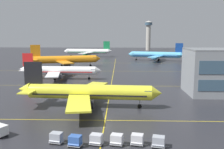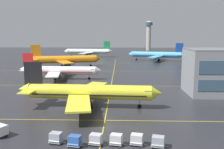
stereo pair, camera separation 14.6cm
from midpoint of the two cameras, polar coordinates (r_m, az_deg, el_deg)
ground_plane at (r=55.92m, az=-1.53°, el=-9.65°), size 600.00×600.00×0.00m
airliner_front_gate at (r=62.82m, az=-5.59°, el=-3.97°), size 36.06×31.07×11.21m
airliner_second_row at (r=103.73m, az=-11.85°, el=0.89°), size 33.67×29.09×10.48m
airliner_third_row at (r=142.10m, az=-10.69°, el=3.36°), size 39.65×33.80×12.52m
airliner_far_left_stand at (r=176.84m, az=9.99°, el=4.43°), size 38.95×33.16×12.26m
airliner_far_right_stand at (r=207.38m, az=-5.48°, el=5.21°), size 40.49×34.76×12.58m
taxiway_markings at (r=106.82m, az=0.08°, el=-0.63°), size 118.20×159.49×0.01m
baggage_cart_row_leftmost at (r=44.01m, az=-12.59°, el=-13.78°), size 2.87×2.08×1.86m
baggage_cart_row_second at (r=42.30m, az=-8.44°, el=-14.62°), size 2.87×2.08×1.86m
baggage_cart_row_middle at (r=42.51m, az=-3.68°, el=-14.42°), size 2.87×2.08×1.86m
baggage_cart_row_fourth at (r=42.36m, az=0.97°, el=-14.49°), size 2.87×2.08×1.86m
baggage_cart_row_fifth at (r=42.58m, az=5.63°, el=-14.40°), size 2.87×2.08×1.86m
baggage_cart_row_rightmost at (r=42.26m, az=10.38°, el=-14.70°), size 2.87×2.08×1.86m
control_tower at (r=293.13m, az=8.21°, el=9.26°), size 8.82×8.82×33.46m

